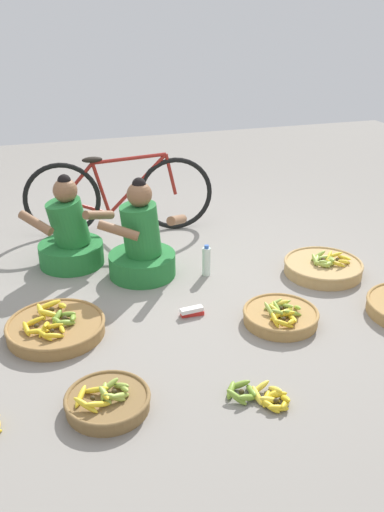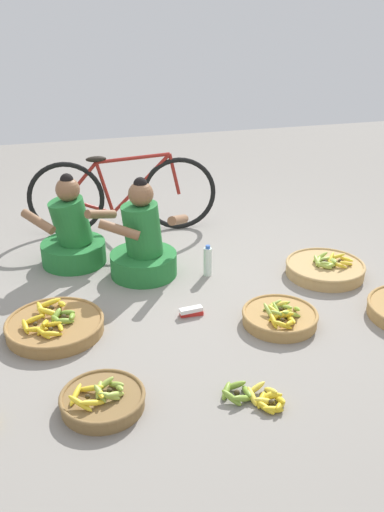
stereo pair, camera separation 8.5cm
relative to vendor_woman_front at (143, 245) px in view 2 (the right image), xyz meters
The scene contains 11 objects.
ground_plane 0.46m from the vendor_woman_front, 49.72° to the right, with size 10.00×10.00×0.00m, color gray.
vendor_woman_front is the anchor object (origin of this frame).
vendor_woman_behind 0.63m from the vendor_woman_front, 144.34° to the left, with size 0.75×0.52×0.76m.
bicycle_leaning 0.93m from the vendor_woman_front, 90.04° to the left, with size 1.70×0.27×0.73m.
banana_basket_front_left 1.23m from the vendor_woman_front, 53.00° to the right, with size 0.51×0.51×0.16m.
banana_basket_near_bicycle 1.00m from the vendor_woman_front, 137.37° to the right, with size 0.64×0.64×0.17m.
banana_basket_mid_right 1.58m from the vendor_woman_front, 109.38° to the right, with size 0.46×0.46×0.15m.
banana_basket_back_center 1.44m from the vendor_woman_front, 16.09° to the right, with size 0.62×0.62×0.17m.
loose_bananas_front_center 1.70m from the vendor_woman_front, 80.30° to the right, with size 0.34×0.31×0.08m.
water_bottle 0.52m from the vendor_woman_front, 17.20° to the right, with size 0.06×0.06×0.25m.
packet_carton_stack 0.76m from the vendor_woman_front, 75.04° to the right, with size 0.17×0.07×0.06m.
Camera 2 is at (-0.96, -3.58, 1.99)m, focal length 39.13 mm.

